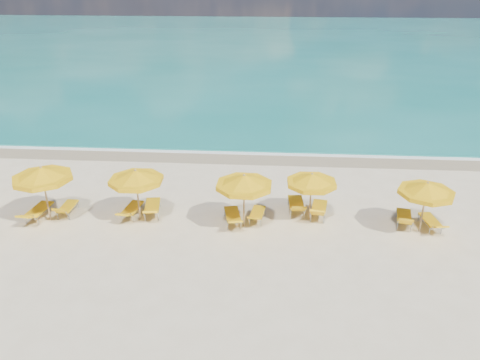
{
  "coord_description": "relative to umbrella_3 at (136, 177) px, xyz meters",
  "views": [
    {
      "loc": [
        1.34,
        -17.39,
        9.86
      ],
      "look_at": [
        0.0,
        1.5,
        1.2
      ],
      "focal_mm": 35.0,
      "sensor_mm": 36.0,
      "label": 1
    }
  ],
  "objects": [
    {
      "name": "lounger_6_right",
      "position": [
        12.18,
        0.12,
        -1.79
      ],
      "size": [
        0.76,
        1.73,
        0.66
      ],
      "rotation": [
        0.0,
        0.0,
        0.14
      ],
      "color": "#A5A8AD",
      "rests_on": "ground"
    },
    {
      "name": "umbrella_6",
      "position": [
        11.66,
        -0.21,
        -0.07
      ],
      "size": [
        2.35,
        2.35,
        2.25
      ],
      "rotation": [
        0.0,
        0.0,
        -0.06
      ],
      "color": "tan",
      "rests_on": "ground"
    },
    {
      "name": "lounger_2_left",
      "position": [
        -4.34,
        -0.2,
        -1.76
      ],
      "size": [
        0.79,
        1.99,
        0.72
      ],
      "rotation": [
        0.0,
        0.0,
        -0.09
      ],
      "color": "#A5A8AD",
      "rests_on": "ground"
    },
    {
      "name": "lounger_4_left",
      "position": [
        4.0,
        -0.05,
        -1.76
      ],
      "size": [
        0.96,
        1.96,
        0.72
      ],
      "rotation": [
        0.0,
        0.0,
        0.2
      ],
      "color": "#A5A8AD",
      "rests_on": "ground"
    },
    {
      "name": "lounger_5_left",
      "position": [
        6.69,
        1.11,
        -1.75
      ],
      "size": [
        0.75,
        1.96,
        0.87
      ],
      "rotation": [
        0.0,
        0.0,
        0.06
      ],
      "color": "#A5A8AD",
      "rests_on": "ground"
    },
    {
      "name": "lounger_4_right",
      "position": [
        5.01,
        0.25,
        -1.79
      ],
      "size": [
        0.75,
        1.71,
        0.67
      ],
      "rotation": [
        0.0,
        0.0,
        -0.13
      ],
      "color": "#A5A8AD",
      "rests_on": "ground"
    },
    {
      "name": "wet_sand_band",
      "position": [
        4.18,
        7.61,
        -1.98
      ],
      "size": [
        120.0,
        2.6,
        0.01
      ],
      "primitive_type": "cube",
      "color": "tan",
      "rests_on": "ground"
    },
    {
      "name": "lounger_6_left",
      "position": [
        11.14,
        0.31,
        -1.76
      ],
      "size": [
        0.93,
        1.82,
        0.82
      ],
      "rotation": [
        0.0,
        0.0,
        -0.21
      ],
      "color": "#A5A8AD",
      "rests_on": "ground"
    },
    {
      "name": "umbrella_2",
      "position": [
        -3.8,
        -0.35,
        0.15
      ],
      "size": [
        2.72,
        2.72,
        2.5
      ],
      "rotation": [
        0.0,
        0.0,
        0.11
      ],
      "color": "tan",
      "rests_on": "ground"
    },
    {
      "name": "lounger_3_left",
      "position": [
        -0.4,
        0.27,
        -1.78
      ],
      "size": [
        0.78,
        1.84,
        0.65
      ],
      "rotation": [
        0.0,
        0.0,
        -0.12
      ],
      "color": "#A5A8AD",
      "rests_on": "ground"
    },
    {
      "name": "lounger_3_right",
      "position": [
        0.45,
        0.46,
        -1.75
      ],
      "size": [
        0.94,
        2.0,
        0.78
      ],
      "rotation": [
        0.0,
        0.0,
        0.17
      ],
      "color": "#A5A8AD",
      "rests_on": "ground"
    },
    {
      "name": "lounger_5_right",
      "position": [
        7.66,
        0.81,
        -1.75
      ],
      "size": [
        0.94,
        1.94,
        0.86
      ],
      "rotation": [
        0.0,
        0.0,
        -0.18
      ],
      "color": "#A5A8AD",
      "rests_on": "ground"
    },
    {
      "name": "umbrella_4",
      "position": [
        4.48,
        -0.28,
        0.04
      ],
      "size": [
        3.01,
        3.01,
        2.38
      ],
      "rotation": [
        0.0,
        0.0,
        0.35
      ],
      "color": "tan",
      "rests_on": "ground"
    },
    {
      "name": "lounger_2_right",
      "position": [
        -3.25,
        0.22,
        -1.78
      ],
      "size": [
        0.57,
        1.6,
        0.76
      ],
      "rotation": [
        0.0,
        0.0,
        0.01
      ],
      "color": "#A5A8AD",
      "rests_on": "ground"
    },
    {
      "name": "foam_line",
      "position": [
        4.18,
        8.41,
        -1.98
      ],
      "size": [
        120.0,
        1.2,
        0.03
      ],
      "primitive_type": "cube",
      "color": "white",
      "rests_on": "ground"
    },
    {
      "name": "umbrella_3",
      "position": [
        0.0,
        0.0,
        0.0
      ],
      "size": [
        3.03,
        3.03,
        2.33
      ],
      "rotation": [
        0.0,
        0.0,
        0.42
      ],
      "color": "tan",
      "rests_on": "ground"
    },
    {
      "name": "umbrella_5",
      "position": [
        7.23,
        0.52,
        -0.14
      ],
      "size": [
        2.82,
        2.82,
        2.17
      ],
      "rotation": [
        0.0,
        0.0,
        0.41
      ],
      "color": "tan",
      "rests_on": "ground"
    },
    {
      "name": "whitecap_near",
      "position": [
        -1.82,
        17.21,
        -1.98
      ],
      "size": [
        14.0,
        0.36,
        0.05
      ],
      "primitive_type": "cube",
      "color": "white",
      "rests_on": "ground"
    },
    {
      "name": "whitecap_far",
      "position": [
        12.18,
        24.21,
        -1.98
      ],
      "size": [
        18.0,
        0.3,
        0.05
      ],
      "primitive_type": "cube",
      "color": "white",
      "rests_on": "ground"
    },
    {
      "name": "ground_plane",
      "position": [
        4.18,
        0.21,
        -1.98
      ],
      "size": [
        120.0,
        120.0,
        0.0
      ],
      "primitive_type": "plane",
      "color": "beige"
    },
    {
      "name": "ocean",
      "position": [
        4.18,
        48.21,
        -1.98
      ],
      "size": [
        120.0,
        80.0,
        0.3
      ],
      "primitive_type": "cube",
      "color": "#14726A",
      "rests_on": "ground"
    }
  ]
}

